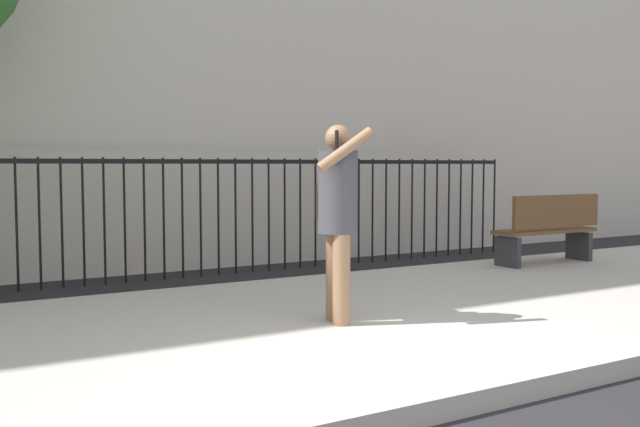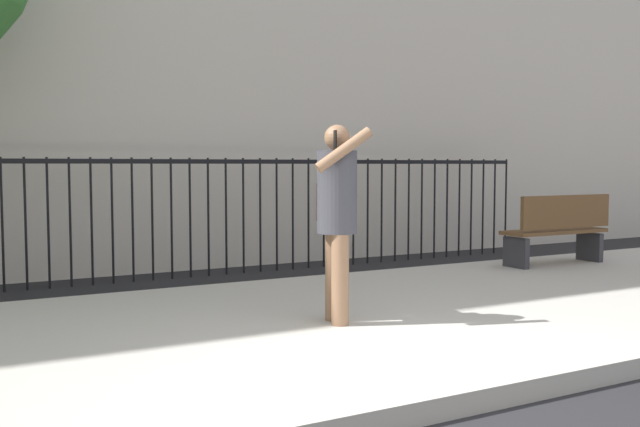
# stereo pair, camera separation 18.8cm
# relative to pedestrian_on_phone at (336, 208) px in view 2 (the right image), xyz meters

# --- Properties ---
(ground_plane) EXTENTS (60.00, 60.00, 0.00)m
(ground_plane) POSITION_rel_pedestrian_on_phone_xyz_m (-0.39, -2.04, -1.14)
(ground_plane) COLOR black
(sidewalk) EXTENTS (28.00, 4.40, 0.15)m
(sidewalk) POSITION_rel_pedestrian_on_phone_xyz_m (-0.39, 0.16, -1.06)
(sidewalk) COLOR #B2ADA3
(sidewalk) RESTS_ON ground
(iron_fence) EXTENTS (12.03, 0.04, 1.60)m
(iron_fence) POSITION_rel_pedestrian_on_phone_xyz_m (-0.39, 3.86, -0.11)
(iron_fence) COLOR black
(iron_fence) RESTS_ON ground
(pedestrian_on_phone) EXTENTS (0.51, 0.71, 1.69)m
(pedestrian_on_phone) POSITION_rel_pedestrian_on_phone_xyz_m (0.00, 0.00, 0.00)
(pedestrian_on_phone) COLOR #936B4C
(pedestrian_on_phone) RESTS_ON sidewalk
(street_bench) EXTENTS (1.60, 0.45, 0.95)m
(street_bench) POSITION_rel_pedestrian_on_phone_xyz_m (4.41, 1.58, -0.48)
(street_bench) COLOR brown
(street_bench) RESTS_ON sidewalk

